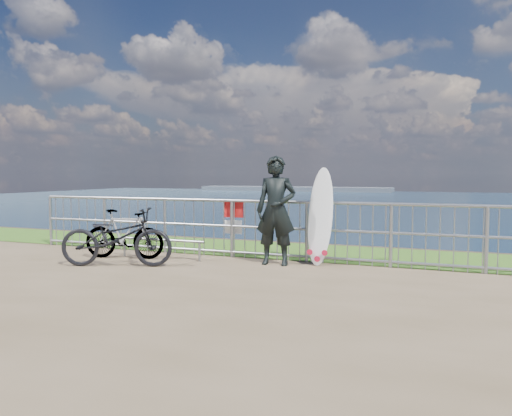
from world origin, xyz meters
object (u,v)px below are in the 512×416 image
at_px(surfer, 276,210).
at_px(surfboard, 320,220).
at_px(bicycle_far, 124,234).
at_px(bicycle_near, 117,237).

distance_m(surfer, surfboard, 0.80).
distance_m(surfboard, bicycle_far, 3.72).
bearing_deg(bicycle_far, surfer, -93.06).
bearing_deg(surfboard, bicycle_far, -168.24).
height_order(surfer, surfboard, surfer).
relative_size(surfboard, bicycle_near, 0.90).
bearing_deg(surfer, surfboard, 15.08).
height_order(surfboard, bicycle_near, surfboard).
height_order(surfer, bicycle_near, surfer).
bearing_deg(surfboard, surfer, -158.75).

